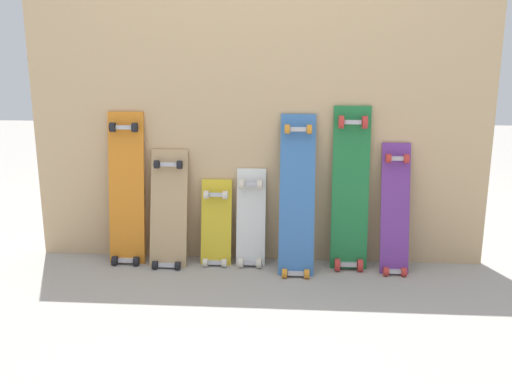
{
  "coord_description": "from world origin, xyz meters",
  "views": [
    {
      "loc": [
        0.24,
        -3.32,
        1.29
      ],
      "look_at": [
        0.0,
        -0.07,
        0.45
      ],
      "focal_mm": 41.57,
      "sensor_mm": 36.0,
      "label": 1
    }
  ],
  "objects_px": {
    "skateboard_purple": "(395,215)",
    "skateboard_green": "(350,194)",
    "skateboard_natural": "(169,215)",
    "skateboard_white": "(251,223)",
    "skateboard_yellow": "(216,228)",
    "skateboard_orange": "(126,194)",
    "skateboard_blue": "(297,201)"
  },
  "relations": [
    {
      "from": "skateboard_white",
      "to": "skateboard_green",
      "type": "xyz_separation_m",
      "value": [
        0.57,
        0.0,
        0.19
      ]
    },
    {
      "from": "skateboard_orange",
      "to": "skateboard_yellow",
      "type": "height_order",
      "value": "skateboard_orange"
    },
    {
      "from": "skateboard_yellow",
      "to": "skateboard_blue",
      "type": "relative_size",
      "value": 0.59
    },
    {
      "from": "skateboard_yellow",
      "to": "skateboard_white",
      "type": "relative_size",
      "value": 0.9
    },
    {
      "from": "skateboard_yellow",
      "to": "skateboard_purple",
      "type": "xyz_separation_m",
      "value": [
        1.03,
        -0.03,
        0.12
      ]
    },
    {
      "from": "skateboard_orange",
      "to": "skateboard_purple",
      "type": "bearing_deg",
      "value": -1.04
    },
    {
      "from": "skateboard_orange",
      "to": "skateboard_white",
      "type": "xyz_separation_m",
      "value": [
        0.73,
        0.0,
        -0.16
      ]
    },
    {
      "from": "skateboard_yellow",
      "to": "skateboard_blue",
      "type": "height_order",
      "value": "skateboard_blue"
    },
    {
      "from": "skateboard_green",
      "to": "skateboard_purple",
      "type": "bearing_deg",
      "value": -7.19
    },
    {
      "from": "skateboard_natural",
      "to": "skateboard_green",
      "type": "distance_m",
      "value": 1.06
    },
    {
      "from": "skateboard_yellow",
      "to": "skateboard_blue",
      "type": "xyz_separation_m",
      "value": [
        0.47,
        -0.07,
        0.19
      ]
    },
    {
      "from": "skateboard_yellow",
      "to": "skateboard_green",
      "type": "bearing_deg",
      "value": 0.13
    },
    {
      "from": "skateboard_natural",
      "to": "skateboard_yellow",
      "type": "xyz_separation_m",
      "value": [
        0.27,
        0.03,
        -0.09
      ]
    },
    {
      "from": "skateboard_orange",
      "to": "skateboard_yellow",
      "type": "bearing_deg",
      "value": 0.21
    },
    {
      "from": "skateboard_white",
      "to": "skateboard_purple",
      "type": "distance_m",
      "value": 0.83
    },
    {
      "from": "skateboard_blue",
      "to": "skateboard_purple",
      "type": "bearing_deg",
      "value": 3.65
    },
    {
      "from": "skateboard_yellow",
      "to": "skateboard_white",
      "type": "bearing_deg",
      "value": 0.18
    },
    {
      "from": "skateboard_natural",
      "to": "skateboard_white",
      "type": "bearing_deg",
      "value": 3.48
    },
    {
      "from": "skateboard_white",
      "to": "skateboard_purple",
      "type": "height_order",
      "value": "skateboard_purple"
    },
    {
      "from": "skateboard_white",
      "to": "skateboard_blue",
      "type": "distance_m",
      "value": 0.32
    },
    {
      "from": "skateboard_purple",
      "to": "skateboard_yellow",
      "type": "bearing_deg",
      "value": 178.32
    },
    {
      "from": "skateboard_blue",
      "to": "skateboard_purple",
      "type": "relative_size",
      "value": 1.2
    },
    {
      "from": "skateboard_yellow",
      "to": "skateboard_green",
      "type": "distance_m",
      "value": 0.81
    },
    {
      "from": "skateboard_purple",
      "to": "skateboard_green",
      "type": "bearing_deg",
      "value": 172.81
    },
    {
      "from": "skateboard_natural",
      "to": "skateboard_blue",
      "type": "xyz_separation_m",
      "value": [
        0.75,
        -0.04,
        0.11
      ]
    },
    {
      "from": "skateboard_natural",
      "to": "skateboard_green",
      "type": "relative_size",
      "value": 0.75
    },
    {
      "from": "skateboard_yellow",
      "to": "skateboard_blue",
      "type": "bearing_deg",
      "value": -7.91
    },
    {
      "from": "skateboard_white",
      "to": "skateboard_purple",
      "type": "bearing_deg",
      "value": -2.15
    },
    {
      "from": "skateboard_yellow",
      "to": "skateboard_green",
      "type": "height_order",
      "value": "skateboard_green"
    },
    {
      "from": "skateboard_natural",
      "to": "skateboard_yellow",
      "type": "bearing_deg",
      "value": 5.94
    },
    {
      "from": "skateboard_orange",
      "to": "skateboard_white",
      "type": "distance_m",
      "value": 0.75
    },
    {
      "from": "skateboard_natural",
      "to": "skateboard_purple",
      "type": "height_order",
      "value": "skateboard_purple"
    }
  ]
}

